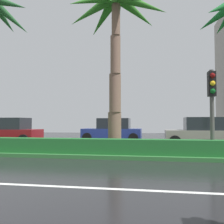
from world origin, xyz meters
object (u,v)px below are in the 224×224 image
at_px(traffic_signal_median_right, 212,96).
at_px(car_in_traffic_second, 113,130).
at_px(car_in_traffic_third, 203,132).
at_px(palm_tree_centre, 116,22).
at_px(car_in_traffic_leading, 8,131).

distance_m(traffic_signal_median_right, car_in_traffic_second, 9.66).
height_order(traffic_signal_median_right, car_in_traffic_third, traffic_signal_median_right).
distance_m(palm_tree_centre, traffic_signal_median_right, 5.32).
bearing_deg(car_in_traffic_second, traffic_signal_median_right, 123.27).
bearing_deg(car_in_traffic_second, palm_tree_centre, 100.63).
distance_m(traffic_signal_median_right, car_in_traffic_leading, 12.92).
relative_size(traffic_signal_median_right, car_in_traffic_third, 0.77).
distance_m(palm_tree_centre, car_in_traffic_second, 8.85).
xyz_separation_m(car_in_traffic_leading, car_in_traffic_second, (6.55, 2.90, 0.00)).
height_order(car_in_traffic_leading, car_in_traffic_second, same).
distance_m(palm_tree_centre, car_in_traffic_third, 8.16).
xyz_separation_m(palm_tree_centre, car_in_traffic_second, (-1.33, 7.10, -5.12)).
height_order(palm_tree_centre, car_in_traffic_leading, palm_tree_centre).
height_order(palm_tree_centre, car_in_traffic_third, palm_tree_centre).
relative_size(car_in_traffic_leading, car_in_traffic_second, 1.00).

